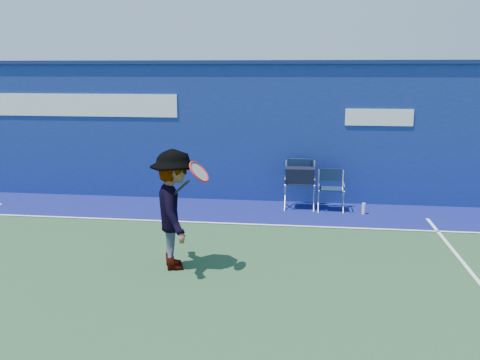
# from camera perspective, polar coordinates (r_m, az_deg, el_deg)

# --- Properties ---
(ground) EXTENTS (80.00, 80.00, 0.00)m
(ground) POSITION_cam_1_polar(r_m,az_deg,el_deg) (6.96, -10.76, -12.49)
(ground) COLOR #264829
(ground) RESTS_ON ground
(stadium_wall) EXTENTS (24.00, 0.50, 3.08)m
(stadium_wall) POSITION_cam_1_polar(r_m,az_deg,el_deg) (11.45, -3.13, 5.60)
(stadium_wall) COLOR navy
(stadium_wall) RESTS_ON ground
(out_of_bounds_strip) EXTENTS (24.00, 1.80, 0.01)m
(out_of_bounds_strip) POSITION_cam_1_polar(r_m,az_deg,el_deg) (10.69, -4.06, -3.37)
(out_of_bounds_strip) COLOR #0E145A
(out_of_bounds_strip) RESTS_ON ground
(court_lines) EXTENTS (24.00, 12.00, 0.01)m
(court_lines) POSITION_cam_1_polar(r_m,az_deg,el_deg) (7.47, -9.34, -10.53)
(court_lines) COLOR white
(court_lines) RESTS_ON out_of_bounds_strip
(directors_chair_left) EXTENTS (0.60, 0.56, 1.02)m
(directors_chair_left) POSITION_cam_1_polar(r_m,az_deg,el_deg) (10.79, 6.72, -0.91)
(directors_chair_left) COLOR silver
(directors_chair_left) RESTS_ON ground
(directors_chair_right) EXTENTS (0.51, 0.46, 0.85)m
(directors_chair_right) POSITION_cam_1_polar(r_m,az_deg,el_deg) (10.76, 10.14, -1.98)
(directors_chair_right) COLOR silver
(directors_chair_right) RESTS_ON ground
(water_bottle) EXTENTS (0.07, 0.07, 0.23)m
(water_bottle) POSITION_cam_1_polar(r_m,az_deg,el_deg) (10.64, 13.71, -3.14)
(water_bottle) COLOR white
(water_bottle) RESTS_ON ground
(tennis_player) EXTENTS (1.08, 1.30, 1.77)m
(tennis_player) POSITION_cam_1_polar(r_m,az_deg,el_deg) (7.48, -7.36, -3.32)
(tennis_player) COLOR #EA4738
(tennis_player) RESTS_ON ground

